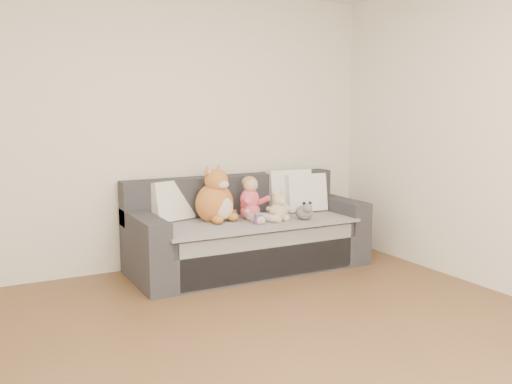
# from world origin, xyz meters

# --- Properties ---
(room_shell) EXTENTS (5.00, 5.00, 5.00)m
(room_shell) POSITION_xyz_m (0.00, 0.42, 1.30)
(room_shell) COLOR brown
(room_shell) RESTS_ON ground
(sofa) EXTENTS (2.20, 0.94, 0.85)m
(sofa) POSITION_xyz_m (0.74, 2.06, 0.31)
(sofa) COLOR #2C2C32
(sofa) RESTS_ON ground
(cushion_left) EXTENTS (0.44, 0.29, 0.38)m
(cushion_left) POSITION_xyz_m (0.09, 2.29, 0.66)
(cushion_left) COLOR white
(cushion_left) RESTS_ON sofa
(cushion_right_back) EXTENTS (0.47, 0.25, 0.42)m
(cushion_right_back) POSITION_xyz_m (1.32, 2.24, 0.68)
(cushion_right_back) COLOR white
(cushion_right_back) RESTS_ON sofa
(cushion_right_front) EXTENTS (0.43, 0.23, 0.39)m
(cushion_right_front) POSITION_xyz_m (1.43, 2.12, 0.66)
(cushion_right_front) COLOR white
(cushion_right_front) RESTS_ON sofa
(toddler) EXTENTS (0.29, 0.42, 0.41)m
(toddler) POSITION_xyz_m (0.76, 2.00, 0.64)
(toddler) COLOR #E35067
(toddler) RESTS_ON sofa
(plush_cat) EXTENTS (0.44, 0.43, 0.55)m
(plush_cat) POSITION_xyz_m (0.44, 2.09, 0.67)
(plush_cat) COLOR #C9562C
(plush_cat) RESTS_ON sofa
(teddy_bear) EXTENTS (0.22, 0.17, 0.29)m
(teddy_bear) POSITION_xyz_m (0.95, 1.81, 0.59)
(teddy_bear) COLOR #D5B193
(teddy_bear) RESTS_ON sofa
(plush_cow) EXTENTS (0.15, 0.22, 0.18)m
(plush_cow) POSITION_xyz_m (1.19, 1.76, 0.55)
(plush_cow) COLOR white
(plush_cow) RESTS_ON sofa
(sippy_cup) EXTENTS (0.11, 0.07, 0.12)m
(sippy_cup) POSITION_xyz_m (0.71, 1.79, 0.53)
(sippy_cup) COLOR purple
(sippy_cup) RESTS_ON sofa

